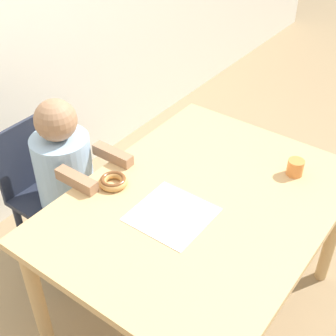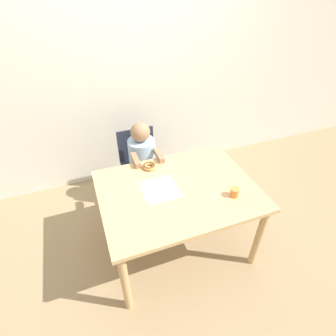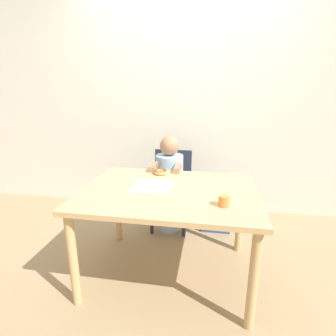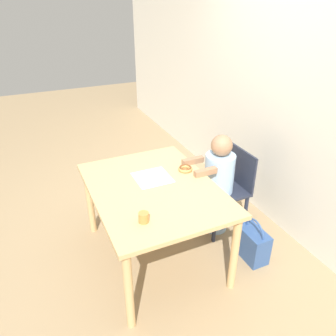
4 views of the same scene
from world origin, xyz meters
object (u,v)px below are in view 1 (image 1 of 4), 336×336
Objects in this scene: child_figure at (68,192)px; handbag at (124,189)px; chair at (54,193)px; donut at (113,181)px; cup at (295,167)px.

child_figure is 2.49× the size of handbag.
chair is 0.13m from child_figure.
child_figure reaches higher than chair.
donut is at bearing -140.44° from handbag.
handbag is 5.60× the size of cup.
cup reaches higher than handbag.
chair is at bearing 176.11° from handbag.
chair reaches higher than cup.
cup is at bearing -61.57° from child_figure.
child_figure is 13.91× the size of cup.
cup is at bearing -64.25° from chair.
child_figure reaches higher than cup.
donut is at bearing 131.78° from cup.
cup is (0.49, -0.91, 0.26)m from child_figure.
chair is 6.63× the size of donut.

